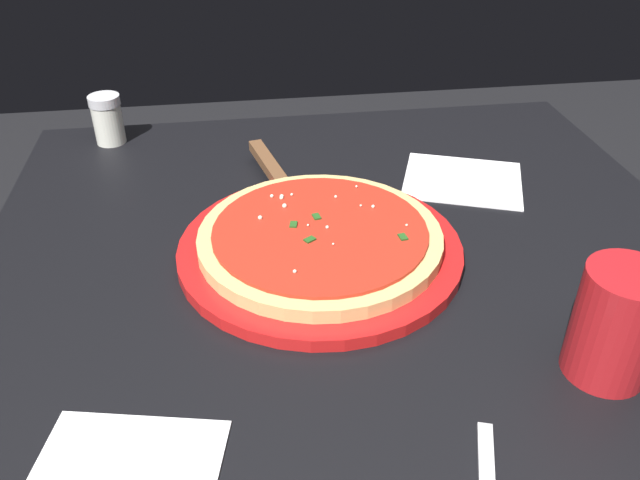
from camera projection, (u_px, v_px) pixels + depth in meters
restaurant_table at (354, 374)px, 0.79m from camera, size 0.85×0.89×0.77m
serving_plate at (320, 249)px, 0.73m from camera, size 0.32×0.32×0.01m
pizza at (320, 237)px, 0.72m from camera, size 0.27×0.27×0.02m
pizza_server at (277, 178)px, 0.85m from camera, size 0.09×0.22×0.01m
cup_tall_drink at (616, 324)px, 0.55m from camera, size 0.07×0.07×0.11m
napkin_folded_right at (463, 180)px, 0.88m from camera, size 0.19×0.18×0.00m
parmesan_shaker at (108, 119)px, 0.96m from camera, size 0.05×0.05×0.07m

